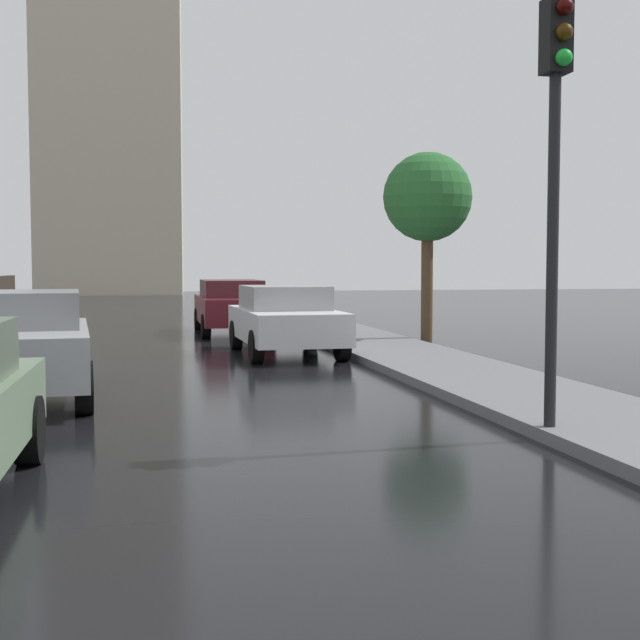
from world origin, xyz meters
TOP-DOWN VIEW (x-y plane):
  - car_white_near_kerb at (2.91, 15.66)m, footprint 1.94×4.28m
  - car_maroon_far_ahead at (2.43, 21.40)m, footprint 1.83×4.61m
  - car_silver_far_lane at (-1.59, 10.50)m, footprint 2.08×4.05m
  - traffic_light at (4.16, 6.60)m, footprint 0.26×0.39m
  - street_tree_near at (6.58, 17.54)m, footprint 2.06×2.06m
  - distant_tower at (-1.47, 57.22)m, footprint 9.47×10.51m

SIDE VIEW (x-z plane):
  - car_white_near_kerb at x=2.91m, z-range 0.03..1.44m
  - car_maroon_far_ahead at x=2.43m, z-range 0.04..1.47m
  - car_silver_far_lane at x=-1.59m, z-range 0.04..1.51m
  - traffic_light at x=4.16m, z-range 0.98..5.35m
  - street_tree_near at x=6.58m, z-range 1.14..5.58m
  - distant_tower at x=-1.47m, z-range -1.61..27.31m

